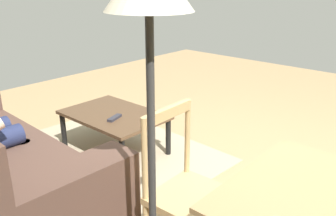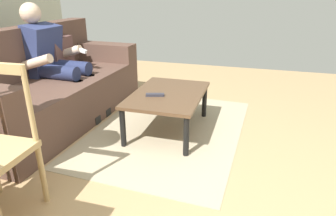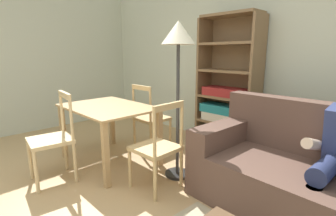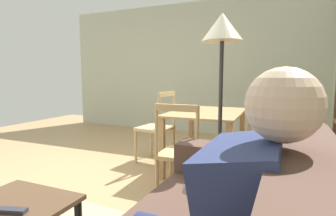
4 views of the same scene
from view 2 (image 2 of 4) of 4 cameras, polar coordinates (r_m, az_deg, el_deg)
couch at (r=3.36m, az=-21.63°, el=3.57°), size 2.15×0.99×0.96m
person_lounging at (r=3.40m, az=-21.14°, el=8.70°), size 0.60×0.86×1.19m
coffee_table at (r=2.86m, az=0.00°, el=2.03°), size 0.95×0.65×0.39m
tv_remote at (r=2.76m, az=-2.51°, el=2.55°), size 0.10×0.18×0.02m
area_rug at (r=2.99m, az=0.00°, el=-4.09°), size 2.06×1.49×0.01m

